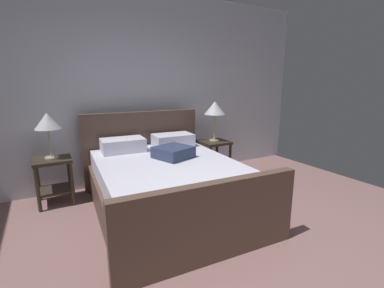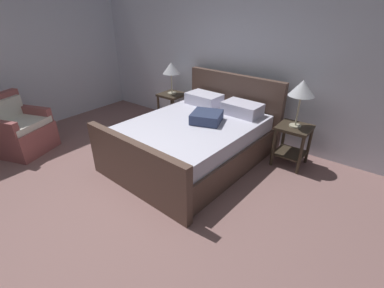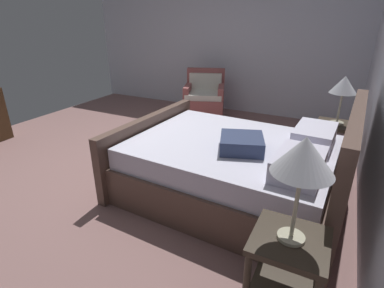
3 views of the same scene
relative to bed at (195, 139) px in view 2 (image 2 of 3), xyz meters
name	(u,v)px [view 2 (image 2 of 3)]	position (x,y,z in m)	size (l,w,h in m)	color
ground_plane	(110,216)	(-0.01, -1.57, -0.35)	(6.19, 5.54, 0.02)	#87625F
wall_back	(241,50)	(-0.01, 1.26, 1.10)	(6.31, 0.12, 2.88)	silver
bed	(195,139)	(0.00, 0.00, 0.00)	(1.85, 2.30, 1.11)	brown
nightstand_right	(293,139)	(1.18, 0.74, 0.06)	(0.44, 0.44, 0.60)	#352B1F
table_lamp_right	(302,89)	(1.18, 0.74, 0.78)	(0.33, 0.33, 0.64)	#B7B293
nightstand_left	(172,104)	(-1.19, 0.87, 0.06)	(0.44, 0.44, 0.60)	#352B1F
table_lamp_left	(171,69)	(-1.19, 0.87, 0.72)	(0.31, 0.31, 0.58)	#B7B293
armchair	(18,130)	(-2.36, -1.44, 0.00)	(0.93, 0.93, 0.90)	#934F4D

